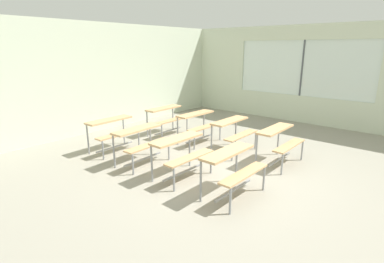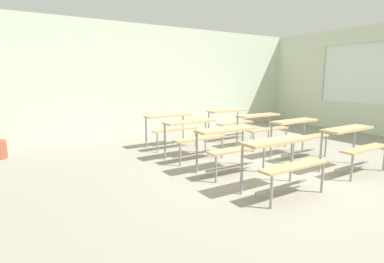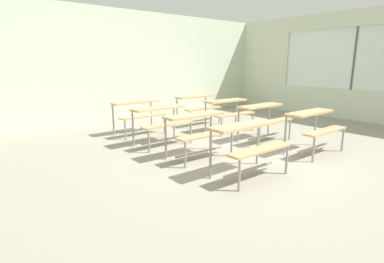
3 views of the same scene
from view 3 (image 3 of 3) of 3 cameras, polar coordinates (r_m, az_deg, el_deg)
The scene contains 11 objects.
ground at distance 5.29m, azimuth 9.79°, elevation -5.07°, with size 10.00×9.00×0.05m, color gray.
wall_back at distance 8.68m, azimuth -13.09°, elevation 12.04°, with size 10.00×0.12×3.00m, color beige.
wall_right at distance 9.35m, azimuth 31.99°, elevation 10.15°, with size 0.12×9.00×3.00m.
desk_bench_r0c0 at distance 4.29m, azimuth 10.80°, elevation -1.18°, with size 1.11×0.61×0.74m.
desk_bench_r0c1 at distance 5.76m, azimuth 22.31°, elevation 1.67°, with size 1.10×0.59×0.74m.
desk_bench_r1c0 at distance 5.05m, azimuth 1.22°, elevation 1.18°, with size 1.11×0.61×0.74m.
desk_bench_r1c1 at distance 6.35m, azimuth 13.58°, elevation 3.26°, with size 1.10×0.59×0.74m.
desk_bench_r2c0 at distance 5.89m, azimuth -5.83°, elevation 2.81°, with size 1.12×0.63×0.74m.
desk_bench_r2c1 at distance 7.07m, azimuth 7.02°, elevation 4.50°, with size 1.12×0.63×0.74m.
desk_bench_r3c0 at distance 6.87m, azimuth -10.21°, elevation 4.14°, with size 1.11×0.61×0.74m.
desk_bench_r3c1 at distance 7.88m, azimuth 1.13°, elevation 5.46°, with size 1.11×0.60×0.74m.
Camera 3 is at (-3.80, -3.30, 1.60)m, focal length 28.00 mm.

